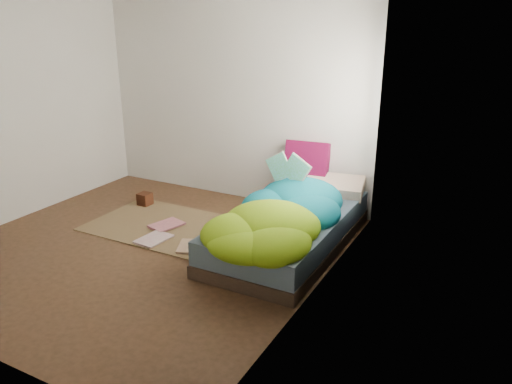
% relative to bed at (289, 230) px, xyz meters
% --- Properties ---
extents(ground, '(3.50, 3.50, 0.00)m').
position_rel_bed_xyz_m(ground, '(-1.22, -0.72, -0.17)').
color(ground, '#3B2817').
rests_on(ground, ground).
extents(room_walls, '(3.54, 3.54, 2.62)m').
position_rel_bed_xyz_m(room_walls, '(-1.21, -0.71, 1.46)').
color(room_walls, silver).
rests_on(room_walls, ground).
extents(bed, '(1.00, 2.00, 0.34)m').
position_rel_bed_xyz_m(bed, '(0.00, 0.00, 0.00)').
color(bed, '#32261B').
rests_on(bed, ground).
extents(duvet, '(0.96, 1.84, 0.34)m').
position_rel_bed_xyz_m(duvet, '(0.00, -0.22, 0.34)').
color(duvet, '#07536F').
rests_on(duvet, bed).
extents(rug, '(1.60, 1.10, 0.01)m').
position_rel_bed_xyz_m(rug, '(-1.37, -0.17, -0.16)').
color(rug, brown).
rests_on(rug, ground).
extents(pillow_floral, '(0.67, 0.48, 0.14)m').
position_rel_bed_xyz_m(pillow_floral, '(0.17, 0.79, 0.24)').
color(pillow_floral, beige).
rests_on(pillow_floral, bed).
extents(pillow_magenta, '(0.50, 0.21, 0.49)m').
position_rel_bed_xyz_m(pillow_magenta, '(-0.20, 0.90, 0.42)').
color(pillow_magenta, '#49041A').
rests_on(pillow_magenta, bed).
extents(open_book, '(0.41, 0.12, 0.25)m').
position_rel_bed_xyz_m(open_book, '(-0.15, 0.27, 0.63)').
color(open_book, green).
rests_on(open_book, duvet).
extents(wooden_box, '(0.15, 0.15, 0.14)m').
position_rel_bed_xyz_m(wooden_box, '(-1.97, 0.21, -0.09)').
color(wooden_box, '#371A0C').
rests_on(wooden_box, rug).
extents(floor_book_a, '(0.28, 0.36, 0.03)m').
position_rel_bed_xyz_m(floor_book_a, '(-1.36, -0.53, -0.14)').
color(floor_book_a, beige).
rests_on(floor_book_a, rug).
extents(floor_book_b, '(0.33, 0.39, 0.03)m').
position_rel_bed_xyz_m(floor_book_b, '(-1.46, -0.16, -0.14)').
color(floor_book_b, '#D0787E').
rests_on(floor_book_b, rug).
extents(floor_book_c, '(0.33, 0.37, 0.02)m').
position_rel_bed_xyz_m(floor_book_c, '(-0.92, -0.55, -0.14)').
color(floor_book_c, tan).
rests_on(floor_book_c, rug).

